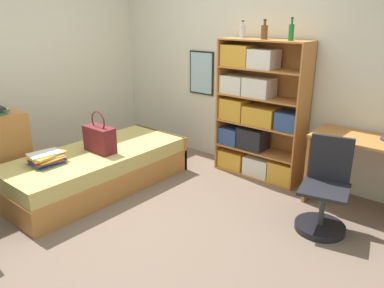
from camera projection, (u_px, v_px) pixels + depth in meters
ground_plane at (140, 205)px, 3.95m from camera, size 14.00×14.00×0.00m
wall_back at (235, 64)px, 4.77m from camera, size 10.00×0.09×2.60m
wall_left at (28, 65)px, 4.73m from camera, size 0.06×10.00×2.60m
bed at (99, 169)px, 4.33m from camera, size 0.93×2.09×0.43m
handbag at (100, 139)px, 4.19m from camera, size 0.39×0.17×0.47m
book_stack_on_bed at (47, 158)px, 3.88m from camera, size 0.32×0.39×0.12m
bookcase at (255, 116)px, 4.50m from camera, size 1.07×0.36×1.64m
bottle_green at (243, 31)px, 4.36m from camera, size 0.07×0.07×0.20m
bottle_brown at (264, 32)px, 4.12m from camera, size 0.07×0.07×0.21m
bottle_clear at (291, 32)px, 3.92m from camera, size 0.06×0.06×0.24m
desk at (366, 162)px, 3.71m from camera, size 1.05×0.53×0.76m
desk_chair at (324, 201)px, 3.45m from camera, size 0.50×0.50×0.87m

